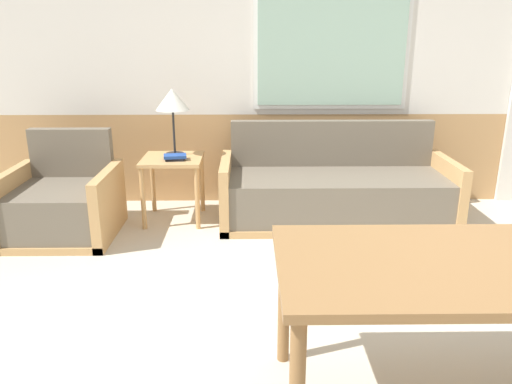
# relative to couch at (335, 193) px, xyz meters

# --- Properties ---
(ground_plane) EXTENTS (16.00, 16.00, 0.00)m
(ground_plane) POSITION_rel_couch_xyz_m (0.01, -2.02, -0.26)
(ground_plane) COLOR beige
(wall_back) EXTENTS (7.20, 0.09, 2.70)m
(wall_back) POSITION_rel_couch_xyz_m (0.01, 0.61, 1.10)
(wall_back) COLOR tan
(wall_back) RESTS_ON ground_plane
(couch) EXTENTS (2.04, 0.82, 0.86)m
(couch) POSITION_rel_couch_xyz_m (0.00, 0.00, 0.00)
(couch) COLOR tan
(couch) RESTS_ON ground_plane
(armchair) EXTENTS (0.86, 0.82, 0.84)m
(armchair) POSITION_rel_couch_xyz_m (-2.33, -0.31, -0.01)
(armchair) COLOR tan
(armchair) RESTS_ON ground_plane
(side_table) EXTENTS (0.52, 0.52, 0.58)m
(side_table) POSITION_rel_couch_xyz_m (-1.45, 0.04, 0.22)
(side_table) COLOR tan
(side_table) RESTS_ON ground_plane
(table_lamp) EXTENTS (0.29, 0.29, 0.59)m
(table_lamp) POSITION_rel_couch_xyz_m (-1.44, 0.13, 0.80)
(table_lamp) COLOR #262628
(table_lamp) RESTS_ON side_table
(book_stack) EXTENTS (0.21, 0.15, 0.05)m
(book_stack) POSITION_rel_couch_xyz_m (-1.41, -0.05, 0.34)
(book_stack) COLOR black
(book_stack) RESTS_ON side_table
(dining_table) EXTENTS (1.92, 0.82, 0.73)m
(dining_table) POSITION_rel_couch_xyz_m (0.30, -2.38, 0.39)
(dining_table) COLOR olive
(dining_table) RESTS_ON ground_plane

